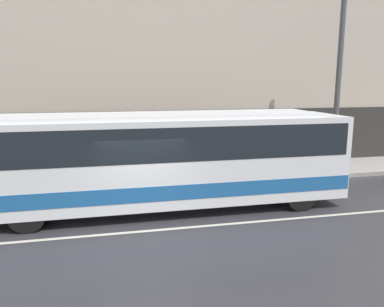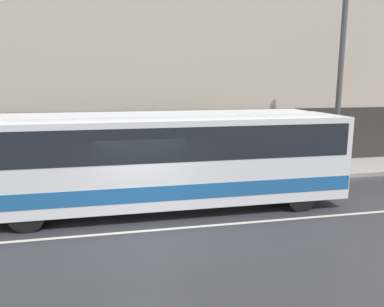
# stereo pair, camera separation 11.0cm
# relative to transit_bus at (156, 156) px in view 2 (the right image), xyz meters

# --- Properties ---
(ground_plane) EXTENTS (60.00, 60.00, 0.00)m
(ground_plane) POSITION_rel_transit_bus_xyz_m (-0.56, -1.73, -1.76)
(ground_plane) COLOR #333338
(sidewalk) EXTENTS (60.00, 3.01, 0.18)m
(sidewalk) POSITION_rel_transit_bus_xyz_m (-0.56, 3.77, -1.67)
(sidewalk) COLOR #A09E99
(sidewalk) RESTS_ON ground_plane
(building_facade) EXTENTS (60.00, 0.35, 12.31)m
(building_facade) POSITION_rel_transit_bus_xyz_m (-0.56, 5.42, 4.19)
(building_facade) COLOR #B7A899
(building_facade) RESTS_ON ground_plane
(lane_stripe) EXTENTS (54.00, 0.14, 0.01)m
(lane_stripe) POSITION_rel_transit_bus_xyz_m (-0.56, -1.73, -1.75)
(lane_stripe) COLOR beige
(lane_stripe) RESTS_ON ground_plane
(transit_bus) EXTENTS (12.22, 2.51, 3.11)m
(transit_bus) POSITION_rel_transit_bus_xyz_m (0.00, 0.00, 0.00)
(transit_bus) COLOR white
(transit_bus) RESTS_ON ground_plane
(utility_pole_near) EXTENTS (0.23, 0.23, 7.23)m
(utility_pole_near) POSITION_rel_transit_bus_xyz_m (8.15, 2.81, 2.04)
(utility_pole_near) COLOR #4C4C4F
(utility_pole_near) RESTS_ON sidewalk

